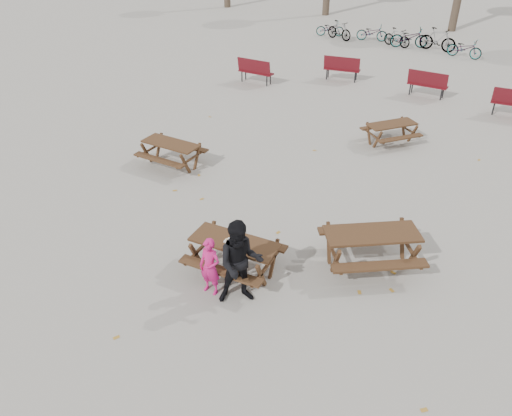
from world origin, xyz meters
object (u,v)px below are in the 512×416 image
at_px(adult, 240,263).
at_px(picnic_table_far, 391,133).
at_px(picnic_table_east, 370,249).
at_px(picnic_table_north, 172,154).
at_px(main_picnic_table, 234,249).
at_px(soda_bottle, 229,242).
at_px(child, 210,267).
at_px(food_tray, 229,241).

distance_m(adult, picnic_table_far, 8.53).
distance_m(picnic_table_east, picnic_table_north, 6.67).
xyz_separation_m(main_picnic_table, adult, (0.51, -0.70, 0.31)).
bearing_deg(picnic_table_north, soda_bottle, -38.89).
distance_m(child, adult, 0.69).
height_order(picnic_table_east, picnic_table_far, picnic_table_east).
bearing_deg(child, picnic_table_far, 83.35).
relative_size(adult, picnic_table_north, 1.07).
relative_size(food_tray, picnic_table_east, 0.09).
xyz_separation_m(food_tray, picnic_table_east, (2.53, 1.52, -0.37)).
distance_m(soda_bottle, child, 0.66).
bearing_deg(picnic_table_far, soda_bottle, -147.03).
relative_size(food_tray, picnic_table_north, 0.11).
height_order(child, picnic_table_far, child).
bearing_deg(soda_bottle, main_picnic_table, 77.41).
bearing_deg(food_tray, main_picnic_table, 44.69).
xyz_separation_m(picnic_table_east, picnic_table_north, (-6.36, 2.00, -0.06)).
bearing_deg(food_tray, adult, -46.38).
bearing_deg(food_tray, picnic_table_east, 30.96).
distance_m(main_picnic_table, soda_bottle, 0.30).
relative_size(picnic_table_east, picnic_table_north, 1.16).
bearing_deg(adult, main_picnic_table, 94.27).
relative_size(adult, picnic_table_far, 1.17).
height_order(child, picnic_table_east, child).
xyz_separation_m(main_picnic_table, soda_bottle, (-0.03, -0.15, 0.26)).
relative_size(child, picnic_table_north, 0.74).
relative_size(child, picnic_table_far, 0.81).
bearing_deg(soda_bottle, food_tray, 123.59).
bearing_deg(picnic_table_east, picnic_table_north, 130.71).
distance_m(main_picnic_table, picnic_table_far, 7.89).
relative_size(main_picnic_table, food_tray, 10.00).
height_order(food_tray, adult, adult).
bearing_deg(main_picnic_table, picnic_table_east, 30.40).
distance_m(soda_bottle, adult, 0.78).
bearing_deg(picnic_table_far, main_picnic_table, -146.98).
relative_size(food_tray, soda_bottle, 1.06).
distance_m(main_picnic_table, food_tray, 0.24).
bearing_deg(child, main_picnic_table, 84.25).
bearing_deg(main_picnic_table, picnic_table_far, 79.74).
distance_m(food_tray, adult, 0.87).
relative_size(main_picnic_table, soda_bottle, 10.59).
bearing_deg(soda_bottle, picnic_table_far, 79.69).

